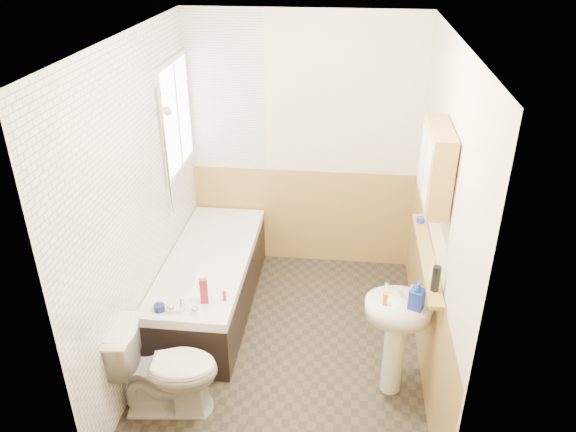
% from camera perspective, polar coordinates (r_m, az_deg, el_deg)
% --- Properties ---
extents(floor, '(2.80, 2.80, 0.00)m').
position_cam_1_polar(floor, '(4.82, -0.20, -13.04)').
color(floor, '#2B251E').
rests_on(floor, ground).
extents(ceiling, '(2.80, 2.80, 0.00)m').
position_cam_1_polar(ceiling, '(3.71, -0.27, 17.68)').
color(ceiling, white).
rests_on(ceiling, ground).
extents(wall_back, '(2.20, 0.02, 2.50)m').
position_cam_1_polar(wall_back, '(5.40, 1.50, 7.15)').
color(wall_back, '#EFE3C5').
rests_on(wall_back, ground).
extents(wall_front, '(2.20, 0.02, 2.50)m').
position_cam_1_polar(wall_front, '(2.95, -3.47, -12.41)').
color(wall_front, '#EFE3C5').
rests_on(wall_front, ground).
extents(wall_left, '(0.02, 2.80, 2.50)m').
position_cam_1_polar(wall_left, '(4.37, -14.85, 1.01)').
color(wall_left, '#EFE3C5').
rests_on(wall_left, ground).
extents(wall_right, '(0.02, 2.80, 2.50)m').
position_cam_1_polar(wall_right, '(4.15, 15.18, -0.53)').
color(wall_right, '#EFE3C5').
rests_on(wall_right, ground).
extents(wainscot_right, '(0.01, 2.80, 1.00)m').
position_cam_1_polar(wainscot_right, '(4.54, 13.74, -8.89)').
color(wainscot_right, '#B08D48').
rests_on(wainscot_right, wall_right).
extents(wainscot_back, '(2.20, 0.01, 1.00)m').
position_cam_1_polar(wainscot_back, '(5.68, 1.39, -0.02)').
color(wainscot_back, '#B08D48').
rests_on(wainscot_back, wall_back).
extents(tile_cladding_left, '(0.01, 2.80, 2.50)m').
position_cam_1_polar(tile_cladding_left, '(4.36, -14.58, 0.99)').
color(tile_cladding_left, white).
rests_on(tile_cladding_left, wall_left).
extents(tile_return_back, '(0.75, 0.01, 1.50)m').
position_cam_1_polar(tile_return_back, '(5.33, -6.43, 12.36)').
color(tile_return_back, white).
rests_on(tile_return_back, wall_back).
extents(window, '(0.03, 0.79, 0.99)m').
position_cam_1_polar(window, '(5.04, -11.24, 9.92)').
color(window, white).
rests_on(window, wall_left).
extents(bathtub, '(0.70, 1.84, 0.70)m').
position_cam_1_polar(bathtub, '(5.11, -7.84, -6.57)').
color(bathtub, black).
rests_on(bathtub, floor).
extents(shower_riser, '(0.10, 0.08, 1.13)m').
position_cam_1_polar(shower_riser, '(4.68, -12.27, 7.15)').
color(shower_riser, silver).
rests_on(shower_riser, wall_left).
extents(toilet, '(0.78, 0.49, 0.72)m').
position_cam_1_polar(toilet, '(4.17, -12.26, -14.95)').
color(toilet, white).
rests_on(toilet, floor).
extents(sink, '(0.47, 0.38, 0.92)m').
position_cam_1_polar(sink, '(4.16, 10.96, -11.07)').
color(sink, white).
rests_on(sink, floor).
extents(pine_shelf, '(0.10, 1.27, 0.03)m').
position_cam_1_polar(pine_shelf, '(4.22, 13.91, -3.95)').
color(pine_shelf, '#B08D48').
rests_on(pine_shelf, wall_right).
extents(medicine_cabinet, '(0.15, 0.60, 0.54)m').
position_cam_1_polar(medicine_cabinet, '(3.84, 14.79, 4.98)').
color(medicine_cabinet, '#B08D48').
rests_on(medicine_cabinet, wall_right).
extents(foam_can, '(0.06, 0.06, 0.18)m').
position_cam_1_polar(foam_can, '(3.78, 14.80, -6.18)').
color(foam_can, black).
rests_on(foam_can, pine_shelf).
extents(green_bottle, '(0.06, 0.06, 0.24)m').
position_cam_1_polar(green_bottle, '(3.88, 14.61, -4.69)').
color(green_bottle, silver).
rests_on(green_bottle, pine_shelf).
extents(black_jar, '(0.08, 0.08, 0.04)m').
position_cam_1_polar(black_jar, '(4.62, 13.33, -0.39)').
color(black_jar, '#19339E').
rests_on(black_jar, pine_shelf).
extents(soap_bottle, '(0.17, 0.23, 0.10)m').
position_cam_1_polar(soap_bottle, '(3.95, 12.91, -8.50)').
color(soap_bottle, '#19339E').
rests_on(soap_bottle, sink).
extents(clear_bottle, '(0.04, 0.04, 0.09)m').
position_cam_1_polar(clear_bottle, '(3.94, 9.84, -8.31)').
color(clear_bottle, orange).
rests_on(clear_bottle, sink).
extents(blue_gel, '(0.07, 0.05, 0.21)m').
position_cam_1_polar(blue_gel, '(4.33, -8.55, -7.57)').
color(blue_gel, maroon).
rests_on(blue_gel, bathtub).
extents(cream_jar, '(0.11, 0.11, 0.05)m').
position_cam_1_polar(cream_jar, '(4.36, -12.93, -9.07)').
color(cream_jar, navy).
rests_on(cream_jar, bathtub).
extents(orange_bottle, '(0.03, 0.03, 0.08)m').
position_cam_1_polar(orange_bottle, '(4.38, -6.49, -8.08)').
color(orange_bottle, maroon).
rests_on(orange_bottle, bathtub).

